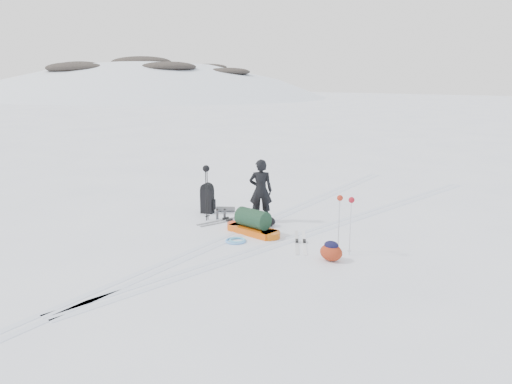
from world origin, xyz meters
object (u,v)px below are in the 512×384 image
pulk_sled (253,224)px  skier (261,191)px  expedition_rucksack (210,199)px  ski_poles_black (206,175)px

pulk_sled → skier: bearing=121.3°
pulk_sled → expedition_rucksack: expedition_rucksack is taller
skier → ski_poles_black: (-1.15, -0.76, 0.37)m
skier → pulk_sled: (0.48, -0.92, -0.58)m
expedition_rucksack → ski_poles_black: size_ratio=0.58×
skier → expedition_rucksack: bearing=-27.1°
expedition_rucksack → ski_poles_black: (0.43, -0.56, 0.79)m
ski_poles_black → pulk_sled: bearing=11.3°
ski_poles_black → skier: bearing=50.3°
skier → expedition_rucksack: 1.65m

